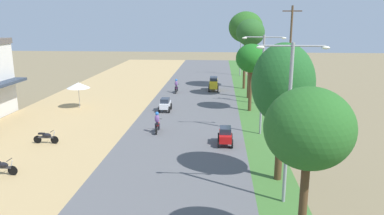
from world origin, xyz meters
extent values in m
cylinder|color=black|center=(-8.84, 10.46, 0.34)|extent=(0.56, 0.06, 0.56)
cube|color=#333338|center=(-9.46, 10.46, 0.52)|extent=(1.12, 0.12, 0.12)
ellipsoid|color=black|center=(-9.38, 10.46, 0.66)|extent=(0.64, 0.28, 0.32)
cylinder|color=#A5A8AD|center=(-8.90, 10.46, 0.61)|extent=(0.26, 0.05, 0.68)
cylinder|color=black|center=(-8.96, 10.46, 0.98)|extent=(0.04, 0.54, 0.04)
cylinder|color=black|center=(-8.83, 15.86, 0.34)|extent=(0.56, 0.06, 0.56)
cylinder|color=black|center=(-10.07, 15.86, 0.34)|extent=(0.56, 0.06, 0.56)
cube|color=#333338|center=(-9.45, 15.86, 0.52)|extent=(1.12, 0.12, 0.12)
ellipsoid|color=black|center=(-9.37, 15.86, 0.66)|extent=(0.64, 0.28, 0.32)
cube|color=black|center=(-9.73, 15.86, 0.78)|extent=(0.44, 0.20, 0.10)
cylinder|color=#A5A8AD|center=(-8.89, 15.86, 0.61)|extent=(0.26, 0.05, 0.68)
cylinder|color=black|center=(-8.95, 15.86, 0.98)|extent=(0.04, 0.54, 0.04)
cylinder|color=#99999E|center=(-11.03, 26.49, 1.11)|extent=(0.05, 0.05, 2.10)
cone|color=white|center=(-11.03, 26.49, 2.31)|extent=(2.20, 2.20, 0.55)
cylinder|color=#4C351E|center=(5.65, 4.06, 2.17)|extent=(0.30, 0.30, 4.22)
ellipsoid|color=#265D22|center=(5.65, 4.06, 5.05)|extent=(3.03, 3.03, 2.82)
cylinder|color=#4C351E|center=(5.91, 11.06, 2.14)|extent=(0.39, 0.39, 4.16)
ellipsoid|color=#205824|center=(5.91, 11.06, 5.37)|extent=(3.25, 3.25, 4.20)
cylinder|color=#4C351E|center=(5.55, 26.56, 2.19)|extent=(0.31, 0.31, 4.26)
ellipsoid|color=#1B601A|center=(5.55, 26.56, 5.05)|extent=(2.86, 2.86, 2.65)
cylinder|color=#4C351E|center=(5.86, 32.52, 3.22)|extent=(0.31, 0.31, 6.32)
ellipsoid|color=#275823|center=(5.86, 32.52, 7.17)|extent=(3.04, 3.04, 2.87)
cylinder|color=#4C351E|center=(5.71, 38.11, 3.31)|extent=(0.31, 0.31, 6.50)
ellipsoid|color=#285D1F|center=(5.71, 38.11, 7.59)|extent=(4.11, 4.11, 3.74)
cylinder|color=gray|center=(5.80, 8.47, 3.84)|extent=(0.16, 0.16, 7.57)
cylinder|color=gray|center=(5.10, 8.47, 7.48)|extent=(1.40, 0.08, 0.08)
ellipsoid|color=silver|center=(4.40, 8.47, 7.41)|extent=(0.36, 0.20, 0.14)
cylinder|color=gray|center=(6.50, 8.47, 7.48)|extent=(1.40, 0.08, 0.08)
ellipsoid|color=silver|center=(7.20, 8.47, 7.41)|extent=(0.36, 0.20, 0.14)
cylinder|color=gray|center=(5.80, 19.27, 3.77)|extent=(0.16, 0.16, 7.42)
cylinder|color=gray|center=(5.10, 19.27, 7.33)|extent=(1.40, 0.08, 0.08)
ellipsoid|color=silver|center=(4.40, 19.27, 7.26)|extent=(0.36, 0.20, 0.14)
cylinder|color=gray|center=(6.50, 19.27, 7.33)|extent=(1.40, 0.08, 0.08)
ellipsoid|color=silver|center=(7.20, 19.27, 7.26)|extent=(0.36, 0.20, 0.14)
cylinder|color=gray|center=(5.80, 49.16, 4.01)|extent=(0.16, 0.16, 7.90)
cylinder|color=gray|center=(5.10, 49.16, 7.81)|extent=(1.40, 0.08, 0.08)
ellipsoid|color=silver|center=(4.40, 49.16, 7.74)|extent=(0.36, 0.20, 0.14)
cylinder|color=gray|center=(6.50, 49.16, 7.81)|extent=(1.40, 0.08, 0.08)
ellipsoid|color=silver|center=(7.20, 49.16, 7.74)|extent=(0.36, 0.20, 0.14)
cylinder|color=brown|center=(9.32, 28.20, 4.90)|extent=(0.20, 0.20, 9.80)
cube|color=#473323|center=(9.32, 28.20, 9.30)|extent=(1.80, 0.10, 0.10)
cube|color=red|center=(3.11, 16.55, 0.66)|extent=(0.84, 1.95, 0.50)
cube|color=#232B38|center=(3.11, 16.60, 1.11)|extent=(0.77, 1.10, 0.40)
cylinder|color=black|center=(3.58, 15.84, 0.38)|extent=(0.10, 0.60, 0.60)
cylinder|color=black|center=(2.64, 15.84, 0.38)|extent=(0.10, 0.60, 0.60)
cylinder|color=black|center=(3.58, 17.25, 0.38)|extent=(0.10, 0.60, 0.60)
cylinder|color=black|center=(2.64, 17.25, 0.38)|extent=(0.10, 0.60, 0.60)
cube|color=silver|center=(-2.43, 25.79, 0.66)|extent=(0.84, 1.95, 0.50)
cube|color=#232B38|center=(-2.43, 25.74, 1.11)|extent=(0.77, 1.10, 0.40)
cylinder|color=black|center=(-2.90, 26.49, 0.38)|extent=(0.10, 0.60, 0.60)
cylinder|color=black|center=(-1.96, 26.49, 0.38)|extent=(0.10, 0.60, 0.60)
cylinder|color=black|center=(-2.90, 25.09, 0.38)|extent=(0.10, 0.60, 0.60)
cylinder|color=black|center=(-1.96, 25.09, 0.38)|extent=(0.10, 0.60, 0.60)
cube|color=gold|center=(1.96, 36.27, 0.93)|extent=(0.95, 2.40, 0.95)
cube|color=#232B38|center=(1.96, 36.17, 1.58)|extent=(0.87, 2.00, 0.35)
cylinder|color=black|center=(2.49, 35.41, 0.42)|extent=(0.12, 0.68, 0.68)
cylinder|color=black|center=(1.42, 35.41, 0.42)|extent=(0.12, 0.68, 0.68)
cylinder|color=black|center=(2.49, 37.14, 0.42)|extent=(0.12, 0.68, 0.68)
cylinder|color=black|center=(1.42, 37.14, 0.42)|extent=(0.12, 0.68, 0.68)
cylinder|color=black|center=(-2.05, 19.67, 0.36)|extent=(0.06, 0.56, 0.56)
cylinder|color=black|center=(-2.05, 18.43, 0.36)|extent=(0.06, 0.56, 0.56)
cube|color=#333338|center=(-2.05, 19.05, 0.54)|extent=(0.12, 1.12, 0.12)
ellipsoid|color=red|center=(-2.05, 19.13, 0.68)|extent=(0.28, 0.64, 0.32)
cube|color=black|center=(-2.05, 18.77, 0.80)|extent=(0.20, 0.44, 0.10)
cylinder|color=#A5A8AD|center=(-2.05, 19.61, 0.63)|extent=(0.05, 0.26, 0.68)
cylinder|color=black|center=(-2.05, 19.55, 1.00)|extent=(0.54, 0.04, 0.04)
ellipsoid|color=#724C8C|center=(-2.05, 18.85, 1.20)|extent=(0.36, 0.28, 0.64)
sphere|color=blue|center=(-2.05, 18.89, 1.60)|extent=(0.28, 0.28, 0.28)
cylinder|color=#2D2D38|center=(-2.19, 18.95, 0.56)|extent=(0.12, 0.12, 0.48)
cylinder|color=#2D2D38|center=(-1.91, 18.95, 0.56)|extent=(0.12, 0.12, 0.48)
cylinder|color=black|center=(-2.40, 35.38, 0.36)|extent=(0.06, 0.56, 0.56)
cylinder|color=black|center=(-2.40, 34.14, 0.36)|extent=(0.06, 0.56, 0.56)
cube|color=#333338|center=(-2.40, 34.76, 0.54)|extent=(0.12, 1.12, 0.12)
ellipsoid|color=#8C1E8C|center=(-2.40, 34.84, 0.68)|extent=(0.28, 0.64, 0.32)
cube|color=black|center=(-2.40, 34.48, 0.80)|extent=(0.20, 0.44, 0.10)
cylinder|color=#A5A8AD|center=(-2.40, 35.32, 0.63)|extent=(0.05, 0.26, 0.68)
cylinder|color=black|center=(-2.40, 35.26, 1.00)|extent=(0.54, 0.04, 0.04)
ellipsoid|color=#724C8C|center=(-2.40, 34.56, 1.20)|extent=(0.36, 0.28, 0.64)
sphere|color=blue|center=(-2.40, 34.60, 1.60)|extent=(0.28, 0.28, 0.28)
cylinder|color=#2D2D38|center=(-2.54, 34.66, 0.56)|extent=(0.12, 0.12, 0.48)
cylinder|color=#2D2D38|center=(-2.26, 34.66, 0.56)|extent=(0.12, 0.12, 0.48)
camera|label=1|loc=(2.62, -8.14, 8.65)|focal=34.76mm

